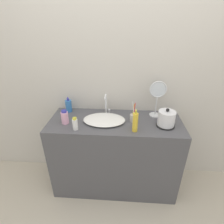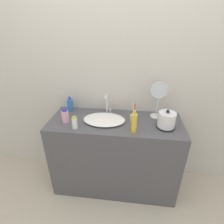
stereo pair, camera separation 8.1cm
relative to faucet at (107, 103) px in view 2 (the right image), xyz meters
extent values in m
plane|color=#BCB29E|center=(0.11, -0.43, -0.98)|extent=(12.00, 12.00, 0.00)
cube|color=beige|center=(0.11, 0.11, 0.32)|extent=(6.00, 0.04, 2.60)
cube|color=#4C4C51|center=(0.11, -0.17, -0.55)|extent=(1.33, 0.51, 0.86)
ellipsoid|color=white|center=(-0.01, -0.18, -0.10)|extent=(0.42, 0.29, 0.04)
cylinder|color=silver|center=(-0.01, 0.01, -0.01)|extent=(0.02, 0.02, 0.21)
cylinder|color=silver|center=(-0.01, -0.04, 0.09)|extent=(0.02, 0.11, 0.02)
cylinder|color=silver|center=(0.03, 0.01, -0.10)|extent=(0.02, 0.02, 0.04)
cylinder|color=black|center=(0.58, -0.23, -0.11)|extent=(0.17, 0.17, 0.01)
cylinder|color=silver|center=(0.58, -0.23, -0.04)|extent=(0.16, 0.16, 0.15)
sphere|color=black|center=(0.58, -0.23, 0.05)|extent=(0.03, 0.03, 0.03)
cylinder|color=#B7B2A8|center=(0.28, -0.16, -0.08)|extent=(0.06, 0.06, 0.08)
cylinder|color=yellow|center=(0.28, -0.15, -0.01)|extent=(0.02, 0.01, 0.15)
cylinder|color=white|center=(0.28, -0.17, 0.01)|extent=(0.04, 0.01, 0.19)
cylinder|color=#E5333F|center=(0.29, -0.16, 0.00)|extent=(0.01, 0.02, 0.17)
cylinder|color=gold|center=(0.29, -0.33, -0.03)|extent=(0.05, 0.05, 0.18)
cylinder|color=gold|center=(0.29, -0.33, 0.08)|extent=(0.01, 0.01, 0.02)
cube|color=gold|center=(0.29, -0.34, 0.09)|extent=(0.01, 0.03, 0.01)
cylinder|color=#3370B7|center=(-0.41, 0.01, -0.05)|extent=(0.07, 0.07, 0.13)
cylinder|color=#333399|center=(-0.41, 0.01, 0.02)|extent=(0.02, 0.02, 0.02)
cone|color=#333399|center=(-0.41, 0.01, 0.05)|extent=(0.03, 0.03, 0.02)
cylinder|color=#EAA8C6|center=(-0.38, -0.24, -0.05)|extent=(0.07, 0.07, 0.12)
cylinder|color=#333399|center=(-0.38, -0.24, 0.01)|extent=(0.05, 0.05, 0.02)
cylinder|color=white|center=(-0.25, -0.34, -0.06)|extent=(0.05, 0.05, 0.10)
cylinder|color=gold|center=(-0.25, -0.34, 0.00)|extent=(0.04, 0.04, 0.02)
cylinder|color=silver|center=(0.52, -0.02, -0.11)|extent=(0.12, 0.12, 0.01)
cylinder|color=silver|center=(0.52, -0.02, 0.00)|extent=(0.01, 0.01, 0.20)
torus|color=silver|center=(0.52, -0.02, 0.17)|extent=(0.17, 0.01, 0.17)
cylinder|color=silver|center=(0.52, -0.02, 0.17)|extent=(0.15, 0.00, 0.15)
camera|label=1|loc=(0.18, -1.67, 0.76)|focal=28.00mm
camera|label=2|loc=(0.26, -1.67, 0.76)|focal=28.00mm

